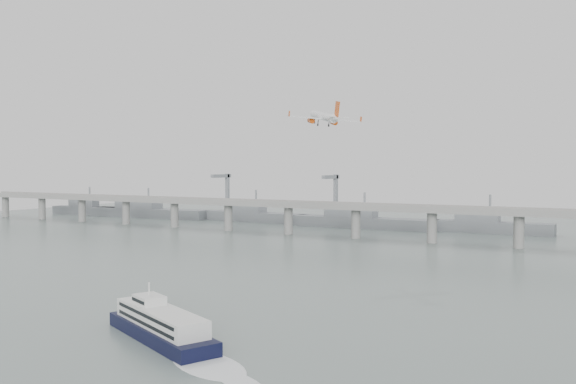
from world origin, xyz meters
The scene contains 5 objects.
ground centered at (0.00, 0.00, 0.00)m, with size 900.00×900.00×0.00m, color slate.
bridge centered at (-1.15, 200.00, 17.65)m, with size 800.00×22.00×23.90m.
distant_fleet centered at (-155.36, 265.08, 6.22)m, with size 453.00×60.90×40.00m.
ferry centered at (13.86, -40.59, 3.92)m, with size 71.76×38.16×14.46m.
airliner centered at (7.29, 74.22, 68.14)m, with size 29.21×29.42×9.76m.
Camera 1 is at (122.22, -165.60, 46.53)m, focal length 38.00 mm.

